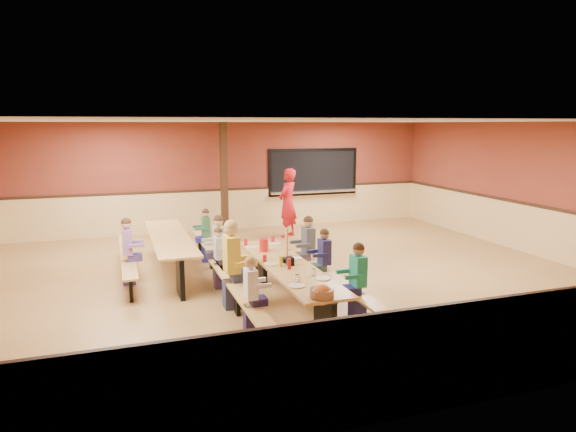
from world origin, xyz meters
name	(u,v)px	position (x,y,z in m)	size (l,w,h in m)	color
ground	(283,278)	(0.00, 0.00, 0.00)	(12.00, 12.00, 0.00)	olive
room_envelope	(283,243)	(0.00, 0.00, 0.69)	(12.04, 10.04, 3.02)	brown
kitchen_pass_through	(313,174)	(2.60, 4.96, 1.49)	(2.78, 0.28, 1.38)	black
structural_post	(224,179)	(-0.20, 4.40, 1.50)	(0.18, 0.18, 3.00)	black
cafeteria_table_main	(287,277)	(-0.46, -1.64, 0.53)	(1.91, 3.70, 0.74)	tan
cafeteria_table_second	(170,247)	(-2.01, 1.10, 0.53)	(1.91, 3.70, 0.74)	tan
seated_child_white_left	(251,297)	(-1.29, -2.49, 0.57)	(0.33, 0.27, 1.13)	white
seated_adult_yellow	(232,265)	(-1.29, -1.29, 0.71)	(0.47, 0.39, 1.42)	gold
seated_child_grey_left	(219,258)	(-1.29, -0.23, 0.56)	(0.32, 0.26, 1.11)	#B6B6B6
seated_child_teal_right	(358,283)	(0.36, -2.50, 0.60)	(0.37, 0.30, 1.20)	teal
seated_child_navy_right	(324,263)	(0.36, -1.20, 0.58)	(0.35, 0.28, 1.16)	navy
seated_child_char_right	(308,250)	(0.36, -0.43, 0.62)	(0.39, 0.32, 1.25)	#4C5055
seated_child_purple_sec	(128,252)	(-2.84, 0.54, 0.62)	(0.38, 0.31, 1.24)	#885C95
seated_child_green_sec	(206,236)	(-1.19, 1.66, 0.57)	(0.34, 0.28, 1.15)	#316442
seated_child_tan_sec	(219,248)	(-1.19, 0.25, 0.62)	(0.38, 0.31, 1.24)	tan
standing_woman	(288,203)	(1.29, 3.48, 0.90)	(0.66, 0.43, 1.81)	red
punch_pitcher	(264,245)	(-0.58, -0.70, 0.85)	(0.16, 0.16, 0.22)	red
chip_bowl	(322,292)	(-0.55, -3.29, 0.81)	(0.32, 0.32, 0.15)	orange
napkin_dispenser	(290,261)	(-0.43, -1.70, 0.80)	(0.10, 0.14, 0.13)	black
condiment_mustard	(281,261)	(-0.60, -1.72, 0.82)	(0.06, 0.06, 0.17)	yellow
condiment_ketchup	(289,264)	(-0.53, -1.91, 0.82)	(0.06, 0.06, 0.17)	#B2140F
table_paddle	(287,254)	(-0.42, -1.48, 0.88)	(0.16, 0.16, 0.56)	black
place_settings	(287,261)	(-0.46, -1.64, 0.80)	(0.65, 3.30, 0.11)	beige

